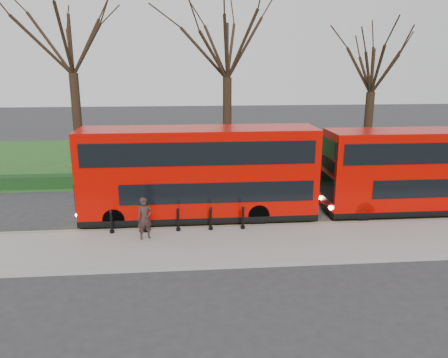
{
  "coord_description": "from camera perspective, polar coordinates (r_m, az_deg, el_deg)",
  "views": [
    {
      "loc": [
        -0.86,
        -19.72,
        7.38
      ],
      "look_at": [
        0.94,
        0.5,
        2.0
      ],
      "focal_mm": 35.0,
      "sensor_mm": 36.0,
      "label": 1
    }
  ],
  "objects": [
    {
      "name": "bus_rear",
      "position": [
        24.3,
        25.29,
        0.9
      ],
      "size": [
        10.59,
        2.43,
        4.21
      ],
      "color": "#AA0600",
      "rests_on": "ground"
    },
    {
      "name": "tree_mid",
      "position": [
        29.88,
        0.44,
        17.17
      ],
      "size": [
        7.56,
        7.56,
        11.82
      ],
      "color": "black",
      "rests_on": "ground"
    },
    {
      "name": "yellow_line_inner",
      "position": [
        20.6,
        -2.36,
        -6.14
      ],
      "size": [
        60.0,
        0.1,
        0.01
      ],
      "primitive_type": "cube",
      "color": "yellow",
      "rests_on": "ground"
    },
    {
      "name": "pedestrian",
      "position": [
        18.79,
        -10.31,
        -5.08
      ],
      "size": [
        0.77,
        0.64,
        1.81
      ],
      "primitive_type": "imported",
      "rotation": [
        0.0,
        0.0,
        0.37
      ],
      "color": "#2D1F1C",
      "rests_on": "pavement"
    },
    {
      "name": "kerb",
      "position": [
        20.11,
        -2.29,
        -6.47
      ],
      "size": [
        60.0,
        0.25,
        0.16
      ],
      "primitive_type": "cube",
      "color": "slate",
      "rests_on": "ground"
    },
    {
      "name": "hedge",
      "position": [
        27.44,
        -3.12,
        0.08
      ],
      "size": [
        60.0,
        0.9,
        0.8
      ],
      "primitive_type": "cube",
      "color": "black",
      "rests_on": "ground"
    },
    {
      "name": "bollard_row",
      "position": [
        19.57,
        -6.02,
        -5.36
      ],
      "size": [
        5.97,
        0.15,
        1.0
      ],
      "color": "black",
      "rests_on": "pavement"
    },
    {
      "name": "pavement",
      "position": [
        18.27,
        -1.98,
        -8.74
      ],
      "size": [
        60.0,
        4.0,
        0.15
      ],
      "primitive_type": "cube",
      "color": "gray",
      "rests_on": "ground"
    },
    {
      "name": "tree_right",
      "position": [
        32.38,
        18.89,
        13.82
      ],
      "size": [
        6.38,
        6.38,
        9.97
      ],
      "color": "black",
      "rests_on": "ground"
    },
    {
      "name": "ground",
      "position": [
        21.07,
        -2.43,
        -5.67
      ],
      "size": [
        120.0,
        120.0,
        0.0
      ],
      "primitive_type": "plane",
      "color": "#28282B",
      "rests_on": "ground"
    },
    {
      "name": "grass_verge",
      "position": [
        35.5,
        -3.59,
        2.86
      ],
      "size": [
        60.0,
        18.0,
        0.06
      ],
      "primitive_type": "cube",
      "color": "#194918",
      "rests_on": "ground"
    },
    {
      "name": "tree_left",
      "position": [
        30.61,
        -19.45,
        17.04
      ],
      "size": [
        7.9,
        7.9,
        12.35
      ],
      "color": "black",
      "rests_on": "ground"
    },
    {
      "name": "bus_lead",
      "position": [
        20.94,
        -3.31,
        0.62
      ],
      "size": [
        11.2,
        2.57,
        4.46
      ],
      "color": "#AA0600",
      "rests_on": "ground"
    },
    {
      "name": "yellow_line_outer",
      "position": [
        20.42,
        -2.34,
        -6.34
      ],
      "size": [
        60.0,
        0.1,
        0.01
      ],
      "primitive_type": "cube",
      "color": "yellow",
      "rests_on": "ground"
    }
  ]
}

